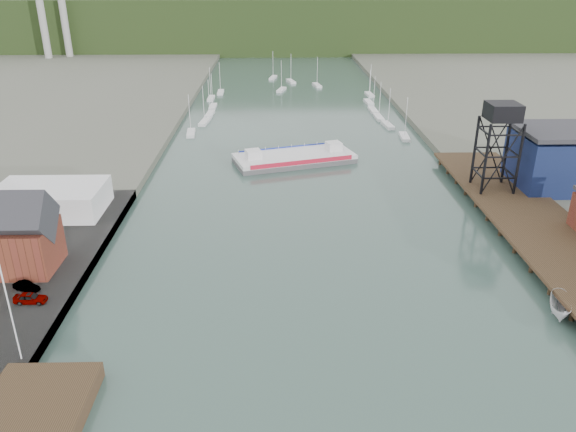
{
  "coord_description": "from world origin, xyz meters",
  "views": [
    {
      "loc": [
        -5.49,
        -39.48,
        40.05
      ],
      "look_at": [
        -3.59,
        41.67,
        4.0
      ],
      "focal_mm": 35.0,
      "sensor_mm": 36.0,
      "label": 1
    }
  ],
  "objects_px": {
    "motorboat": "(560,307)",
    "car_west_a": "(30,298)",
    "harbor_building": "(9,239)",
    "chain_ferry": "(294,158)",
    "lift_tower": "(502,117)"
  },
  "relations": [
    {
      "from": "lift_tower",
      "to": "car_west_a",
      "type": "relative_size",
      "value": 3.97
    },
    {
      "from": "motorboat",
      "to": "harbor_building",
      "type": "bearing_deg",
      "value": -166.55
    },
    {
      "from": "motorboat",
      "to": "car_west_a",
      "type": "height_order",
      "value": "car_west_a"
    },
    {
      "from": "harbor_building",
      "to": "car_west_a",
      "type": "relative_size",
      "value": 3.03
    },
    {
      "from": "motorboat",
      "to": "car_west_a",
      "type": "relative_size",
      "value": 1.62
    },
    {
      "from": "harbor_building",
      "to": "chain_ferry",
      "type": "height_order",
      "value": "harbor_building"
    },
    {
      "from": "harbor_building",
      "to": "car_west_a",
      "type": "distance_m",
      "value": 11.26
    },
    {
      "from": "chain_ferry",
      "to": "car_west_a",
      "type": "bearing_deg",
      "value": -137.74
    },
    {
      "from": "lift_tower",
      "to": "motorboat",
      "type": "height_order",
      "value": "lift_tower"
    },
    {
      "from": "harbor_building",
      "to": "chain_ferry",
      "type": "relative_size",
      "value": 0.43
    },
    {
      "from": "chain_ferry",
      "to": "harbor_building",
      "type": "bearing_deg",
      "value": -146.15
    },
    {
      "from": "lift_tower",
      "to": "harbor_building",
      "type": "bearing_deg",
      "value": -160.02
    },
    {
      "from": "chain_ferry",
      "to": "car_west_a",
      "type": "distance_m",
      "value": 68.86
    },
    {
      "from": "chain_ferry",
      "to": "lift_tower",
      "type": "bearing_deg",
      "value": -48.82
    },
    {
      "from": "lift_tower",
      "to": "chain_ferry",
      "type": "height_order",
      "value": "lift_tower"
    }
  ]
}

